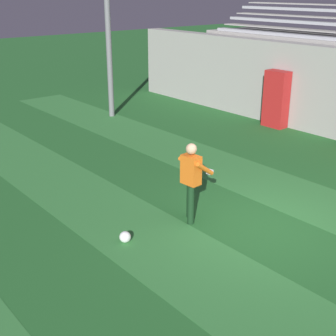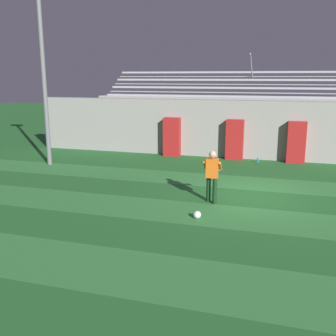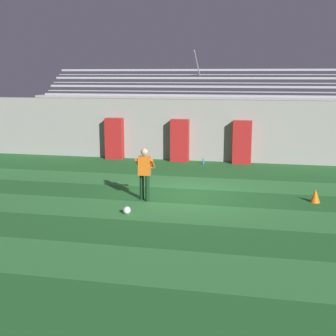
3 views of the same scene
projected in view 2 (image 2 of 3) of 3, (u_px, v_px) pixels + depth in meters
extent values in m
plane|color=#236028|center=(253.00, 197.00, 13.11)|extent=(80.00, 80.00, 0.00)
cube|color=#337A38|center=(228.00, 286.00, 7.51)|extent=(28.00, 1.93, 0.01)
cube|color=#337A38|center=(247.00, 218.00, 11.12)|extent=(28.00, 1.93, 0.01)
cube|color=#337A38|center=(257.00, 184.00, 14.72)|extent=(28.00, 1.93, 0.01)
cube|color=#999691|center=(266.00, 130.00, 18.86)|extent=(24.00, 0.60, 2.80)
cube|color=#B21E1E|center=(235.00, 140.00, 18.84)|extent=(0.82, 0.44, 1.92)
cube|color=#B21E1E|center=(296.00, 142.00, 18.05)|extent=(0.82, 0.44, 1.92)
cube|color=#B21E1E|center=(172.00, 137.00, 19.72)|extent=(0.82, 0.44, 1.92)
cube|color=#999691|center=(268.00, 125.00, 20.72)|extent=(18.00, 3.20, 2.90)
cube|color=#A8AAB2|center=(269.00, 97.00, 19.21)|extent=(17.10, 0.36, 0.10)
cube|color=#999691|center=(268.00, 102.00, 19.08)|extent=(17.10, 0.60, 0.04)
cube|color=#A8AAB2|center=(270.00, 88.00, 19.77)|extent=(17.10, 0.36, 0.10)
cube|color=#999691|center=(269.00, 93.00, 19.64)|extent=(17.10, 0.60, 0.04)
cube|color=#A8AAB2|center=(271.00, 80.00, 20.34)|extent=(17.10, 0.36, 0.10)
cube|color=#999691|center=(270.00, 85.00, 20.20)|extent=(17.10, 0.60, 0.04)
cube|color=#A8AAB2|center=(272.00, 72.00, 20.90)|extent=(17.10, 0.36, 0.10)
cube|color=#999691|center=(271.00, 77.00, 20.76)|extent=(17.10, 0.60, 0.04)
cylinder|color=#A8AAB2|center=(252.00, 67.00, 19.90)|extent=(0.06, 1.93, 1.25)
cylinder|color=slate|center=(43.00, 73.00, 17.05)|extent=(0.20, 0.20, 8.14)
cylinder|color=#143319|center=(209.00, 189.00, 12.55)|extent=(0.15, 0.15, 0.82)
cylinder|color=#143319|center=(215.00, 191.00, 12.31)|extent=(0.15, 0.15, 0.82)
cube|color=orange|center=(212.00, 168.00, 12.27)|extent=(0.40, 0.26, 0.60)
sphere|color=tan|center=(213.00, 154.00, 12.17)|extent=(0.22, 0.22, 0.22)
cylinder|color=orange|center=(205.00, 165.00, 12.44)|extent=(0.12, 0.48, 0.37)
cylinder|color=orange|center=(220.00, 166.00, 12.34)|extent=(0.12, 0.48, 0.37)
cube|color=silver|center=(207.00, 168.00, 12.65)|extent=(0.12, 0.12, 0.08)
cube|color=silver|center=(220.00, 169.00, 12.56)|extent=(0.12, 0.12, 0.08)
sphere|color=white|center=(197.00, 215.00, 11.08)|extent=(0.22, 0.22, 0.22)
cylinder|color=#1E8CD8|center=(258.00, 160.00, 18.26)|extent=(0.07, 0.07, 0.24)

